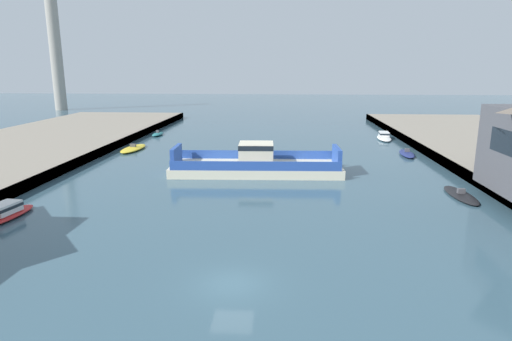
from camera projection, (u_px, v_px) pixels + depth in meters
The scene contains 9 objects.
ground_plane at pixel (232, 284), 26.02m from camera, with size 400.00×400.00×0.00m, color #385666.
chain_ferry at pixel (256, 164), 53.58m from camera, with size 21.09×7.86×3.78m.
moored_boat_near_left at pixel (2, 214), 37.05m from camera, with size 3.30×7.70×1.36m.
moored_boat_near_right at pixel (461, 195), 43.79m from camera, with size 2.28×7.09×0.86m.
moored_boat_mid_right at pixel (133, 148), 69.01m from camera, with size 3.07×8.15×1.00m.
moored_boat_far_left at pixel (384, 137), 79.42m from camera, with size 2.92×7.59×1.35m.
moored_boat_far_right at pixel (158, 134), 83.95m from camera, with size 1.69×4.91×1.03m.
moored_boat_upstream_a at pixel (407, 154), 64.64m from camera, with size 2.41×6.60×1.06m.
smokestack_distant_a at pixel (55, 46), 131.83m from camera, with size 3.85×3.85×36.90m.
Camera 1 is at (3.02, -23.61, 12.63)m, focal length 30.38 mm.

